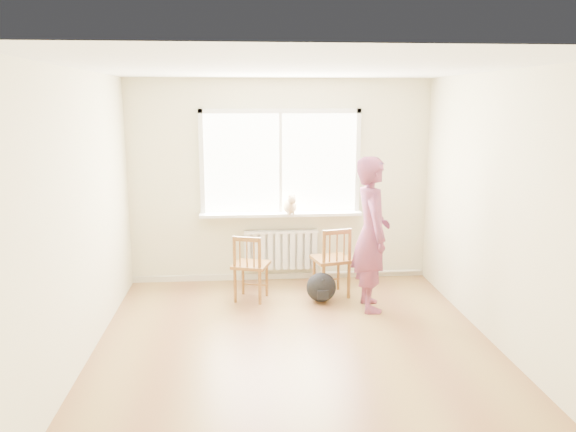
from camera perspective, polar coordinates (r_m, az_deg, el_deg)
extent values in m
plane|color=olive|center=(5.71, 0.87, -13.34)|extent=(4.50, 4.50, 0.00)
plane|color=white|center=(5.18, 0.96, 14.82)|extent=(4.50, 4.50, 0.00)
cube|color=beige|center=(7.50, -0.78, 3.51)|extent=(4.00, 0.01, 2.70)
cube|color=white|center=(7.44, -0.78, 5.39)|extent=(2.00, 0.02, 1.30)
cube|color=white|center=(7.38, -0.78, 10.63)|extent=(2.12, 0.05, 0.06)
cube|color=white|center=(7.43, -8.75, 5.24)|extent=(0.06, 0.05, 1.42)
cube|color=white|center=(7.57, 7.07, 5.40)|extent=(0.06, 0.05, 1.42)
cube|color=white|center=(7.42, -0.77, 5.37)|extent=(0.04, 0.05, 1.30)
cube|color=white|center=(7.46, -0.71, 0.19)|extent=(2.15, 0.22, 0.04)
cube|color=white|center=(7.63, -0.74, -3.43)|extent=(1.00, 0.02, 0.55)
cube|color=white|center=(7.59, -0.71, -3.53)|extent=(1.00, 0.10, 0.51)
cube|color=white|center=(7.52, -0.71, -1.62)|extent=(1.00, 0.12, 0.03)
cylinder|color=silver|center=(7.90, 8.40, -5.64)|extent=(1.40, 0.04, 0.04)
cube|color=beige|center=(7.78, -0.75, -6.11)|extent=(4.00, 0.03, 0.08)
cube|color=olive|center=(6.91, -3.79, -4.97)|extent=(0.51, 0.50, 0.04)
cylinder|color=olive|center=(7.07, -2.17, -6.41)|extent=(0.04, 0.04, 0.44)
cylinder|color=olive|center=(7.16, -4.60, -6.22)|extent=(0.04, 0.04, 0.44)
cylinder|color=olive|center=(6.79, -2.88, -7.21)|extent=(0.04, 0.04, 0.44)
cylinder|color=olive|center=(6.88, -5.40, -6.99)|extent=(0.04, 0.04, 0.44)
cylinder|color=olive|center=(6.73, -2.90, -5.64)|extent=(0.04, 0.04, 0.83)
cylinder|color=olive|center=(6.82, -5.43, -5.44)|extent=(0.04, 0.04, 0.83)
cube|color=olive|center=(6.67, -4.22, -2.37)|extent=(0.33, 0.14, 0.05)
cylinder|color=olive|center=(6.69, -3.48, -3.88)|extent=(0.02, 0.02, 0.33)
cylinder|color=olive|center=(6.71, -4.20, -3.83)|extent=(0.02, 0.02, 0.33)
cylinder|color=olive|center=(6.74, -4.91, -3.78)|extent=(0.02, 0.02, 0.33)
cube|color=olive|center=(7.04, 4.44, -4.40)|extent=(0.52, 0.51, 0.04)
cylinder|color=olive|center=(7.32, 5.13, -5.70)|extent=(0.04, 0.04, 0.47)
cylinder|color=olive|center=(7.20, 2.66, -5.97)|extent=(0.04, 0.04, 0.47)
cylinder|color=olive|center=(7.02, 6.20, -6.47)|extent=(0.04, 0.04, 0.47)
cylinder|color=olive|center=(6.90, 3.64, -6.76)|extent=(0.04, 0.04, 0.47)
cylinder|color=olive|center=(6.96, 6.24, -4.84)|extent=(0.04, 0.04, 0.89)
cylinder|color=olive|center=(6.84, 3.66, -5.10)|extent=(0.04, 0.04, 0.89)
cube|color=olive|center=(6.79, 5.02, -1.62)|extent=(0.36, 0.12, 0.06)
cylinder|color=olive|center=(6.87, 5.72, -3.10)|extent=(0.02, 0.02, 0.36)
cylinder|color=olive|center=(6.84, 4.99, -3.16)|extent=(0.02, 0.02, 0.36)
cylinder|color=olive|center=(6.80, 4.26, -3.23)|extent=(0.02, 0.02, 0.36)
imported|color=#BA3E63|center=(6.56, 8.47, -1.82)|extent=(0.43, 0.66, 1.80)
ellipsoid|color=beige|center=(7.38, 0.18, 1.04)|extent=(0.22, 0.30, 0.21)
sphere|color=beige|center=(7.23, 0.39, 1.66)|extent=(0.11, 0.11, 0.11)
cone|color=beige|center=(7.21, 0.14, 2.10)|extent=(0.04, 0.04, 0.05)
cone|color=beige|center=(7.22, 0.63, 2.11)|extent=(0.04, 0.04, 0.05)
cylinder|color=beige|center=(7.53, -0.03, 0.78)|extent=(0.04, 0.19, 0.02)
cylinder|color=beige|center=(7.28, 0.10, 0.48)|extent=(0.02, 0.02, 0.10)
cylinder|color=beige|center=(7.29, 0.58, 0.50)|extent=(0.02, 0.02, 0.10)
ellipsoid|color=black|center=(6.89, 3.40, -7.24)|extent=(0.38, 0.29, 0.36)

